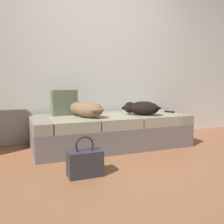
% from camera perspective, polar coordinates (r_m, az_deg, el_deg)
% --- Properties ---
extents(ground_plane, '(10.00, 10.00, 0.00)m').
position_cam_1_polar(ground_plane, '(2.54, 8.71, -13.33)').
color(ground_plane, '#9A613E').
extents(back_wall, '(6.40, 0.10, 2.80)m').
position_cam_1_polar(back_wall, '(3.94, -3.64, 14.61)').
color(back_wall, silver).
rests_on(back_wall, ground).
extents(couch, '(2.05, 0.88, 0.42)m').
position_cam_1_polar(couch, '(3.40, -0.32, -4.31)').
color(couch, slate).
rests_on(couch, ground).
extents(dog_tan, '(0.44, 0.55, 0.20)m').
position_cam_1_polar(dog_tan, '(3.19, -5.90, 0.61)').
color(dog_tan, brown).
rests_on(dog_tan, couch).
extents(dog_dark, '(0.49, 0.44, 0.19)m').
position_cam_1_polar(dog_dark, '(3.40, 6.69, 0.88)').
color(dog_dark, black).
rests_on(dog_dark, couch).
extents(tv_remote, '(0.09, 0.16, 0.02)m').
position_cam_1_polar(tv_remote, '(3.77, 12.92, 0.07)').
color(tv_remote, black).
rests_on(tv_remote, couch).
extents(throw_pillow, '(0.35, 0.16, 0.34)m').
position_cam_1_polar(throw_pillow, '(3.42, -10.81, 2.11)').
color(throw_pillow, '#5D674A').
rests_on(throw_pillow, couch).
extents(handbag, '(0.32, 0.18, 0.38)m').
position_cam_1_polar(handbag, '(2.39, -6.20, -11.39)').
color(handbag, '#2F2F35').
rests_on(handbag, ground).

